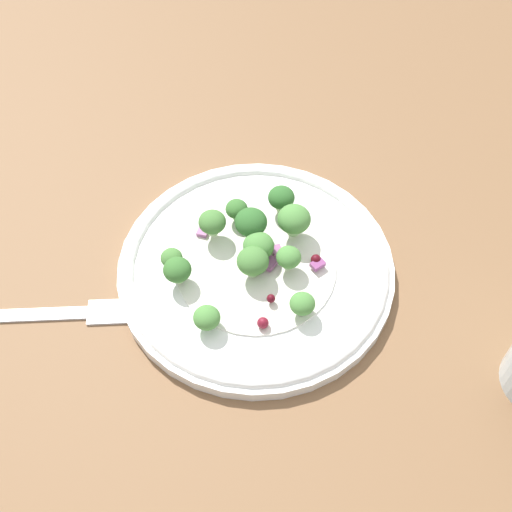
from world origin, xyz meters
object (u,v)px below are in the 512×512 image
at_px(broccoli_floret_2, 294,220).
at_px(broccoli_floret_1, 259,246).
at_px(plate, 256,268).
at_px(broccoli_floret_0, 251,223).
at_px(fork, 35,314).

bearing_deg(broccoli_floret_2, broccoli_floret_1, 117.90).
relative_size(plate, broccoli_floret_1, 8.85).
xyz_separation_m(broccoli_floret_0, broccoli_floret_1, (-0.02, -0.00, -0.01)).
height_order(broccoli_floret_1, fork, broccoli_floret_1).
distance_m(broccoli_floret_1, fork, 0.20).
bearing_deg(broccoli_floret_0, broccoli_floret_2, -96.56).
bearing_deg(fork, broccoli_floret_1, -84.63).
height_order(broccoli_floret_2, fork, broccoli_floret_2).
distance_m(plate, broccoli_floret_0, 0.04).
relative_size(broccoli_floret_0, fork, 0.16).
xyz_separation_m(broccoli_floret_1, broccoli_floret_2, (0.02, -0.03, 0.01)).
bearing_deg(broccoli_floret_2, plate, 124.49).
relative_size(broccoli_floret_0, broccoli_floret_2, 0.97).
distance_m(broccoli_floret_0, broccoli_floret_2, 0.04).
bearing_deg(broccoli_floret_2, fork, 99.05).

